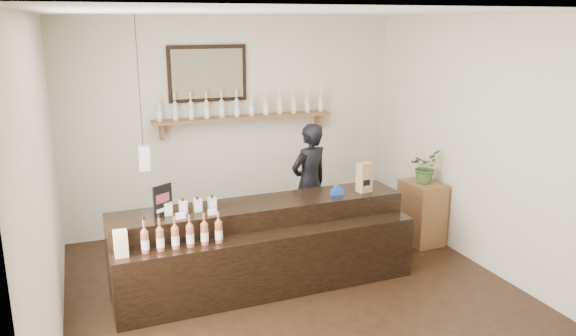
# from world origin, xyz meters

# --- Properties ---
(ground) EXTENTS (5.00, 5.00, 0.00)m
(ground) POSITION_xyz_m (0.00, 0.00, 0.00)
(ground) COLOR black
(ground) RESTS_ON ground
(room_shell) EXTENTS (5.00, 5.00, 5.00)m
(room_shell) POSITION_xyz_m (0.00, 0.00, 1.70)
(room_shell) COLOR beige
(room_shell) RESTS_ON ground
(back_wall_decor) EXTENTS (2.66, 0.96, 1.69)m
(back_wall_decor) POSITION_xyz_m (-0.15, 2.37, 1.76)
(back_wall_decor) COLOR brown
(back_wall_decor) RESTS_ON ground
(counter) EXTENTS (3.16, 0.92, 1.03)m
(counter) POSITION_xyz_m (-0.24, 0.58, 0.41)
(counter) COLOR black
(counter) RESTS_ON ground
(promo_sign) EXTENTS (0.20, 0.14, 0.32)m
(promo_sign) POSITION_xyz_m (-1.25, 0.63, 1.04)
(promo_sign) COLOR black
(promo_sign) RESTS_ON counter
(paper_bag) EXTENTS (0.17, 0.14, 0.33)m
(paper_bag) POSITION_xyz_m (0.98, 0.66, 1.04)
(paper_bag) COLOR #946D47
(paper_bag) RESTS_ON counter
(tape_dispenser) EXTENTS (0.14, 0.06, 0.11)m
(tape_dispenser) POSITION_xyz_m (0.64, 0.65, 0.92)
(tape_dispenser) COLOR #183FA9
(tape_dispenser) RESTS_ON counter
(side_cabinet) EXTENTS (0.42, 0.56, 0.79)m
(side_cabinet) POSITION_xyz_m (2.00, 1.00, 0.39)
(side_cabinet) COLOR brown
(side_cabinet) RESTS_ON ground
(potted_plant) EXTENTS (0.48, 0.47, 0.41)m
(potted_plant) POSITION_xyz_m (2.00, 1.00, 0.99)
(potted_plant) COLOR #385F26
(potted_plant) RESTS_ON side_cabinet
(shopkeeper) EXTENTS (0.73, 0.60, 1.72)m
(shopkeeper) POSITION_xyz_m (0.69, 1.55, 0.86)
(shopkeeper) COLOR black
(shopkeeper) RESTS_ON ground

